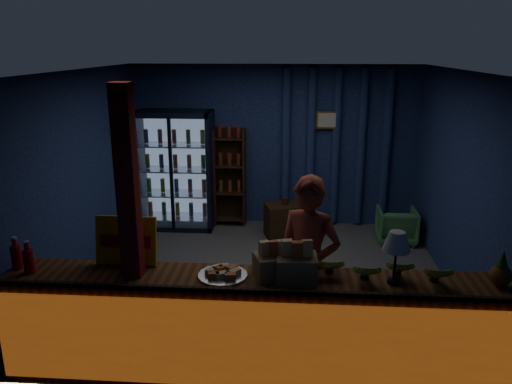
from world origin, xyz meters
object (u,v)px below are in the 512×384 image
(pastry_tray, at_px, (223,274))
(table_lamp, at_px, (397,243))
(shopkeeper, at_px, (307,266))
(green_chair, at_px, (396,225))

(pastry_tray, bearing_deg, table_lamp, -0.68)
(pastry_tray, xyz_separation_m, table_lamp, (1.45, -0.02, 0.34))
(shopkeeper, bearing_deg, pastry_tray, -125.54)
(pastry_tray, bearing_deg, shopkeeper, 30.79)
(shopkeeper, relative_size, pastry_tray, 4.04)
(table_lamp, bearing_deg, shopkeeper, 146.83)
(shopkeeper, xyz_separation_m, pastry_tray, (-0.75, -0.44, 0.10))
(green_chair, height_order, table_lamp, table_lamp)
(green_chair, bearing_deg, shopkeeper, 65.14)
(pastry_tray, bearing_deg, green_chair, 56.78)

